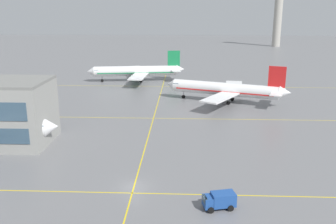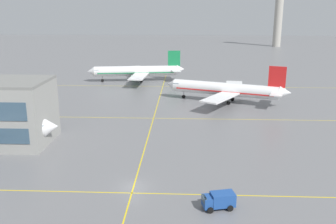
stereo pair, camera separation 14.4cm
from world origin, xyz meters
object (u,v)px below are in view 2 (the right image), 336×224
service_truck_red_van (219,200)px  control_tower (279,9)px  airliner_second_row (226,89)px  airliner_third_row (137,71)px

service_truck_red_van → control_tower: bearing=75.2°
airliner_second_row → service_truck_red_van: airliner_second_row is taller
airliner_second_row → control_tower: bearing=72.3°
airliner_second_row → service_truck_red_van: (-6.63, -55.75, -2.43)m
airliner_second_row → service_truck_red_van: bearing=-96.8°
airliner_third_row → control_tower: size_ratio=0.81×
service_truck_red_van → control_tower: size_ratio=0.11×
airliner_second_row → control_tower: size_ratio=0.80×
airliner_third_row → control_tower: 145.98m
service_truck_red_van → control_tower: 215.85m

